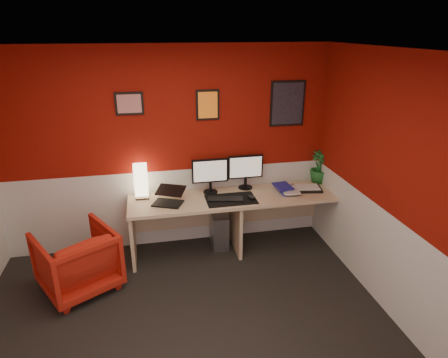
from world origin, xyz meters
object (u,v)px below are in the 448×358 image
(pc_tower, at_px, (219,228))
(armchair, at_px, (77,260))
(shoji_lamp, at_px, (141,182))
(monitor_left, at_px, (210,171))
(desk, at_px, (236,223))
(laptop, at_px, (167,195))
(potted_plant, at_px, (319,167))
(zen_tray, at_px, (307,189))
(monitor_right, at_px, (246,167))

(pc_tower, distance_m, armchair, 1.77)
(shoji_lamp, xyz_separation_m, monitor_left, (0.84, -0.02, 0.09))
(desk, xyz_separation_m, laptop, (-0.83, -0.06, 0.47))
(potted_plant, height_order, armchair, potted_plant)
(laptop, relative_size, armchair, 0.44)
(laptop, distance_m, armchair, 1.19)
(potted_plant, bearing_deg, zen_tray, -139.33)
(shoji_lamp, bearing_deg, desk, -9.87)
(monitor_right, distance_m, zen_tray, 0.83)
(desk, bearing_deg, armchair, -166.40)
(monitor_left, bearing_deg, laptop, -156.88)
(monitor_left, height_order, pc_tower, monitor_left)
(shoji_lamp, relative_size, pc_tower, 0.89)
(laptop, height_order, monitor_left, monitor_left)
(pc_tower, bearing_deg, monitor_right, 12.41)
(shoji_lamp, xyz_separation_m, armchair, (-0.72, -0.64, -0.59))
(zen_tray, height_order, pc_tower, zen_tray)
(desk, height_order, potted_plant, potted_plant)
(desk, xyz_separation_m, armchair, (-1.84, -0.45, -0.02))
(shoji_lamp, distance_m, pc_tower, 1.17)
(laptop, height_order, monitor_right, monitor_right)
(zen_tray, distance_m, pc_tower, 1.24)
(desk, distance_m, monitor_right, 0.72)
(monitor_left, relative_size, potted_plant, 1.35)
(laptop, height_order, pc_tower, laptop)
(armchair, bearing_deg, monitor_left, 171.69)
(shoji_lamp, relative_size, laptop, 1.21)
(shoji_lamp, height_order, potted_plant, potted_plant)
(zen_tray, bearing_deg, armchair, -170.51)
(desk, distance_m, zen_tray, 1.01)
(shoji_lamp, xyz_separation_m, laptop, (0.29, -0.25, -0.09))
(monitor_left, relative_size, pc_tower, 1.29)
(desk, relative_size, laptop, 7.88)
(laptop, relative_size, pc_tower, 0.73)
(laptop, bearing_deg, shoji_lamp, 163.78)
(monitor_right, bearing_deg, armchair, -161.49)
(laptop, bearing_deg, monitor_right, 40.41)
(zen_tray, distance_m, potted_plant, 0.38)
(laptop, bearing_deg, armchair, -134.33)
(desk, bearing_deg, pc_tower, 138.74)
(monitor_right, bearing_deg, shoji_lamp, -178.44)
(desk, height_order, monitor_right, monitor_right)
(desk, height_order, zen_tray, zen_tray)
(armchair, bearing_deg, shoji_lamp, -168.39)
(zen_tray, relative_size, armchair, 0.46)
(monitor_right, distance_m, pc_tower, 0.88)
(monitor_left, distance_m, zen_tray, 1.26)
(desk, distance_m, armchair, 1.90)
(laptop, distance_m, monitor_left, 0.62)
(monitor_right, bearing_deg, monitor_left, -173.43)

